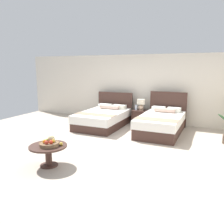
# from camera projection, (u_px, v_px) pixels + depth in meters

# --- Properties ---
(ground_plane) EXTENTS (10.37, 9.52, 0.02)m
(ground_plane) POSITION_uv_depth(u_px,v_px,m) (110.00, 144.00, 6.43)
(ground_plane) COLOR #AFA190
(wall_back) EXTENTS (10.37, 0.12, 2.52)m
(wall_back) POSITION_uv_depth(u_px,v_px,m) (144.00, 89.00, 8.82)
(wall_back) COLOR silver
(wall_back) RESTS_ON ground
(bed_near_window) EXTENTS (1.42, 2.21, 1.11)m
(bed_near_window) POSITION_uv_depth(u_px,v_px,m) (104.00, 118.00, 8.23)
(bed_near_window) COLOR #3F2821
(bed_near_window) RESTS_ON ground
(bed_near_corner) EXTENTS (1.29, 2.20, 1.21)m
(bed_near_corner) POSITION_uv_depth(u_px,v_px,m) (161.00, 123.00, 7.37)
(bed_near_corner) COLOR #3F2821
(bed_near_corner) RESTS_ON ground
(nightstand) EXTENTS (0.56, 0.48, 0.52)m
(nightstand) POSITION_uv_depth(u_px,v_px,m) (141.00, 117.00, 8.55)
(nightstand) COLOR #3F2821
(nightstand) RESTS_ON ground
(table_lamp) EXTENTS (0.29, 0.29, 0.40)m
(table_lamp) POSITION_uv_depth(u_px,v_px,m) (141.00, 103.00, 8.47)
(table_lamp) COLOR beige
(table_lamp) RESTS_ON nightstand
(vase) EXTENTS (0.09, 0.09, 0.19)m
(vase) POSITION_uv_depth(u_px,v_px,m) (136.00, 107.00, 8.51)
(vase) COLOR #B2BECF
(vase) RESTS_ON nightstand
(coffee_table) EXTENTS (0.79, 0.79, 0.45)m
(coffee_table) POSITION_uv_depth(u_px,v_px,m) (48.00, 151.00, 4.91)
(coffee_table) COLOR #3F2821
(coffee_table) RESTS_ON ground
(fruit_bowl) EXTENTS (0.41, 0.41, 0.21)m
(fruit_bowl) POSITION_uv_depth(u_px,v_px,m) (49.00, 143.00, 4.84)
(fruit_bowl) COLOR brown
(fruit_bowl) RESTS_ON coffee_table
(loose_apple) EXTENTS (0.07, 0.07, 0.07)m
(loose_apple) POSITION_uv_depth(u_px,v_px,m) (61.00, 144.00, 4.86)
(loose_apple) COLOR gold
(loose_apple) RESTS_ON coffee_table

